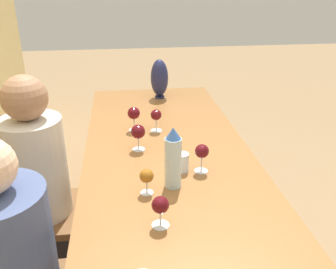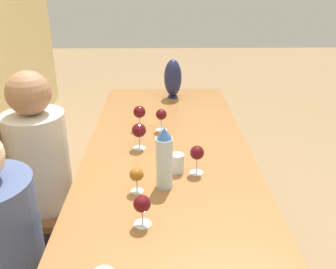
% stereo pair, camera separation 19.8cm
% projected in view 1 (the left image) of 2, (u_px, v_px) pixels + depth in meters
% --- Properties ---
extents(dining_table, '(2.81, 0.89, 0.76)m').
position_uv_depth(dining_table, '(175.00, 188.00, 1.81)').
color(dining_table, '#936033').
rests_on(dining_table, ground_plane).
extents(water_bottle, '(0.08, 0.08, 0.29)m').
position_uv_depth(water_bottle, '(173.00, 159.00, 1.64)').
color(water_bottle, silver).
rests_on(water_bottle, dining_table).
extents(water_tumbler, '(0.07, 0.07, 0.09)m').
position_uv_depth(water_tumbler, '(182.00, 162.00, 1.81)').
color(water_tumbler, silver).
rests_on(water_tumbler, dining_table).
extents(vase, '(0.13, 0.13, 0.29)m').
position_uv_depth(vase, '(159.00, 78.00, 2.79)').
color(vase, '#1E234C').
rests_on(vase, dining_table).
extents(wine_glass_1, '(0.07, 0.07, 0.13)m').
position_uv_depth(wine_glass_1, '(160.00, 206.00, 1.40)').
color(wine_glass_1, silver).
rests_on(wine_glass_1, dining_table).
extents(wine_glass_2, '(0.08, 0.08, 0.15)m').
position_uv_depth(wine_glass_2, '(138.00, 132.00, 2.00)').
color(wine_glass_2, silver).
rests_on(wine_glass_2, dining_table).
extents(wine_glass_4, '(0.08, 0.08, 0.15)m').
position_uv_depth(wine_glass_4, '(134.00, 114.00, 2.24)').
color(wine_glass_4, silver).
rests_on(wine_glass_4, dining_table).
extents(wine_glass_5, '(0.07, 0.07, 0.14)m').
position_uv_depth(wine_glass_5, '(156.00, 116.00, 2.23)').
color(wine_glass_5, silver).
rests_on(wine_glass_5, dining_table).
extents(wine_glass_6, '(0.06, 0.06, 0.12)m').
position_uv_depth(wine_glass_6, '(147.00, 177.00, 1.61)').
color(wine_glass_6, silver).
rests_on(wine_glass_6, dining_table).
extents(wine_glass_7, '(0.07, 0.07, 0.14)m').
position_uv_depth(wine_glass_7, '(202.00, 152.00, 1.78)').
color(wine_glass_7, silver).
rests_on(wine_glass_7, dining_table).
extents(chair_far, '(0.44, 0.44, 0.95)m').
position_uv_depth(chair_far, '(27.00, 204.00, 2.03)').
color(chair_far, brown).
rests_on(chair_far, ground_plane).
extents(person_near, '(0.37, 0.37, 1.16)m').
position_uv_depth(person_near, '(13.00, 267.00, 1.44)').
color(person_near, '#2D2D38').
rests_on(person_near, ground_plane).
extents(person_far, '(0.32, 0.32, 1.21)m').
position_uv_depth(person_far, '(40.00, 177.00, 1.98)').
color(person_far, '#2D2D38').
rests_on(person_far, ground_plane).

